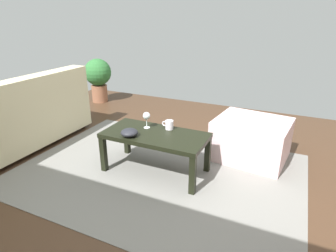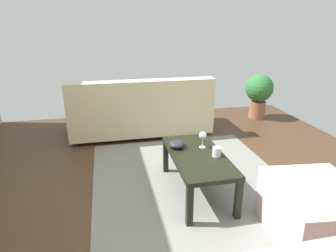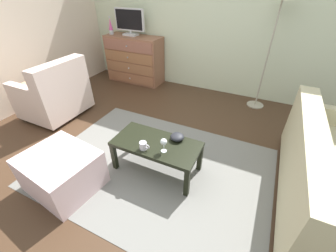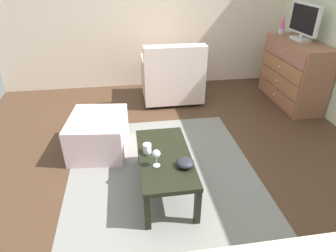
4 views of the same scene
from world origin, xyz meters
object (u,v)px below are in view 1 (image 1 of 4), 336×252
object	(u,v)px
mug	(169,125)
ottoman	(251,139)
wine_glass	(147,116)
couch_large	(2,124)
bowl_decorative	(129,133)
coffee_table	(155,139)
potted_plant	(98,76)

from	to	relation	value
mug	ottoman	world-z (taller)	mug
wine_glass	mug	size ratio (longest dim) A/B	1.38
mug	couch_large	distance (m)	1.80
bowl_decorative	mug	bearing A→B (deg)	-129.98
ottoman	wine_glass	bearing A→B (deg)	31.72
bowl_decorative	ottoman	size ratio (longest dim) A/B	0.22
coffee_table	couch_large	distance (m)	1.69
bowl_decorative	potted_plant	world-z (taller)	potted_plant
coffee_table	wine_glass	distance (m)	0.23
couch_large	ottoman	bearing A→B (deg)	-158.45
mug	couch_large	xyz separation A→B (m)	(1.73, 0.46, -0.11)
mug	bowl_decorative	xyz separation A→B (m)	(0.25, 0.30, -0.01)
ottoman	bowl_decorative	bearing A→B (deg)	40.08
wine_glass	mug	xyz separation A→B (m)	(-0.21, -0.06, -0.07)
wine_glass	ottoman	xyz separation A→B (m)	(-0.90, -0.56, -0.30)
coffee_table	couch_large	world-z (taller)	couch_large
coffee_table	bowl_decorative	world-z (taller)	bowl_decorative
potted_plant	wine_glass	bearing A→B (deg)	138.90
potted_plant	coffee_table	bearing A→B (deg)	139.40
wine_glass	couch_large	bearing A→B (deg)	14.76
mug	wine_glass	bearing A→B (deg)	16.30
potted_plant	mug	bearing A→B (deg)	143.07
couch_large	coffee_table	bearing A→B (deg)	-169.32
mug	coffee_table	bearing A→B (deg)	64.45
mug	ottoman	bearing A→B (deg)	-144.45
ottoman	potted_plant	distance (m)	2.87
coffee_table	bowl_decorative	bearing A→B (deg)	39.90
mug	bowl_decorative	bearing A→B (deg)	50.02
ottoman	potted_plant	size ratio (longest dim) A/B	0.97
wine_glass	couch_large	xyz separation A→B (m)	(1.53, 0.40, -0.18)
couch_large	potted_plant	world-z (taller)	couch_large
wine_glass	couch_large	size ratio (longest dim) A/B	0.08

